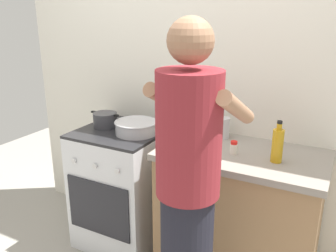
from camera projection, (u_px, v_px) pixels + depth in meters
back_wall at (212, 81)px, 2.49m from camera, size 3.20×0.10×2.50m
countertop at (238, 216)px, 2.29m from camera, size 1.00×0.60×0.90m
stove_range at (123, 186)px, 2.69m from camera, size 0.60×0.62×0.90m
pot at (105, 120)px, 2.60m from camera, size 0.24×0.17×0.11m
mixing_bowl at (136, 127)px, 2.46m from camera, size 0.30×0.30×0.09m
utensil_crock at (222, 125)px, 2.37m from camera, size 0.10×0.10×0.31m
spice_bottle at (234, 148)px, 2.11m from camera, size 0.04×0.04×0.08m
oil_bottle at (278, 145)px, 1.98m from camera, size 0.06×0.06×0.24m
person at (188, 200)px, 1.68m from camera, size 0.41×0.50×1.70m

